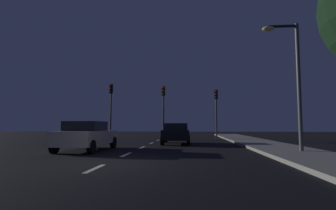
{
  "coord_description": "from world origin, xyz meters",
  "views": [
    {
      "loc": [
        2.86,
        -8.91,
        1.28
      ],
      "look_at": [
        0.75,
        15.37,
        3.19
      ],
      "focal_mm": 28.03,
      "sensor_mm": 36.0,
      "label": 1
    }
  ],
  "objects_px": {
    "traffic_signal_right": "(216,104)",
    "car_stopped_ahead": "(176,133)",
    "car_adjacent_lane": "(87,135)",
    "street_lamp_right": "(292,73)",
    "traffic_signal_left": "(111,101)",
    "traffic_signal_center": "(163,102)"
  },
  "relations": [
    {
      "from": "car_stopped_ahead",
      "to": "car_adjacent_lane",
      "type": "bearing_deg",
      "value": -129.63
    },
    {
      "from": "car_adjacent_lane",
      "to": "street_lamp_right",
      "type": "relative_size",
      "value": 0.73
    },
    {
      "from": "traffic_signal_left",
      "to": "car_stopped_ahead",
      "type": "relative_size",
      "value": 1.36
    },
    {
      "from": "car_stopped_ahead",
      "to": "traffic_signal_left",
      "type": "bearing_deg",
      "value": 135.24
    },
    {
      "from": "traffic_signal_right",
      "to": "street_lamp_right",
      "type": "distance_m",
      "value": 13.04
    },
    {
      "from": "traffic_signal_center",
      "to": "traffic_signal_right",
      "type": "height_order",
      "value": "traffic_signal_center"
    },
    {
      "from": "traffic_signal_left",
      "to": "car_adjacent_lane",
      "type": "height_order",
      "value": "traffic_signal_left"
    },
    {
      "from": "car_stopped_ahead",
      "to": "car_adjacent_lane",
      "type": "relative_size",
      "value": 0.9
    },
    {
      "from": "traffic_signal_right",
      "to": "car_stopped_ahead",
      "type": "relative_size",
      "value": 1.19
    },
    {
      "from": "car_stopped_ahead",
      "to": "street_lamp_right",
      "type": "xyz_separation_m",
      "value": [
        5.68,
        -6.07,
        2.94
      ]
    },
    {
      "from": "street_lamp_right",
      "to": "traffic_signal_left",
      "type": "bearing_deg",
      "value": 134.26
    },
    {
      "from": "traffic_signal_center",
      "to": "car_adjacent_lane",
      "type": "distance_m",
      "value": 12.61
    },
    {
      "from": "traffic_signal_left",
      "to": "traffic_signal_right",
      "type": "xyz_separation_m",
      "value": [
        10.28,
        -0.0,
        -0.43
      ]
    },
    {
      "from": "traffic_signal_left",
      "to": "traffic_signal_center",
      "type": "xyz_separation_m",
      "value": [
        5.23,
        -0.0,
        -0.18
      ]
    },
    {
      "from": "traffic_signal_center",
      "to": "car_adjacent_lane",
      "type": "relative_size",
      "value": 1.15
    },
    {
      "from": "traffic_signal_left",
      "to": "car_adjacent_lane",
      "type": "relative_size",
      "value": 1.22
    },
    {
      "from": "traffic_signal_right",
      "to": "car_stopped_ahead",
      "type": "height_order",
      "value": "traffic_signal_right"
    },
    {
      "from": "car_adjacent_lane",
      "to": "traffic_signal_center",
      "type": "bearing_deg",
      "value": 77.24
    },
    {
      "from": "car_stopped_ahead",
      "to": "traffic_signal_center",
      "type": "bearing_deg",
      "value": 103.33
    },
    {
      "from": "traffic_signal_left",
      "to": "street_lamp_right",
      "type": "relative_size",
      "value": 0.89
    },
    {
      "from": "traffic_signal_right",
      "to": "street_lamp_right",
      "type": "relative_size",
      "value": 0.78
    },
    {
      "from": "traffic_signal_left",
      "to": "car_stopped_ahead",
      "type": "xyz_separation_m",
      "value": [
        6.83,
        -6.78,
        -2.99
      ]
    }
  ]
}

